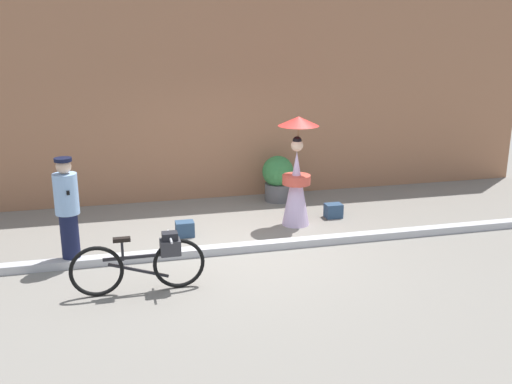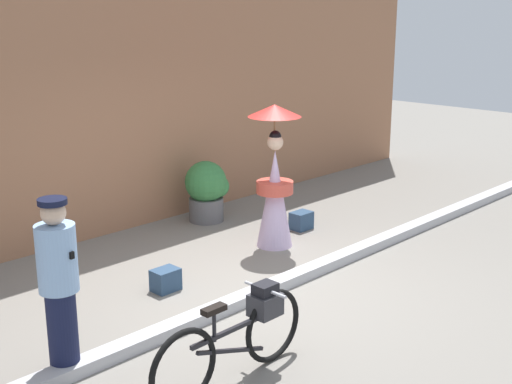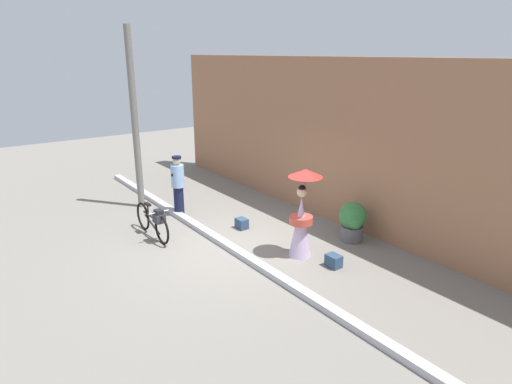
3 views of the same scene
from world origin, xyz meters
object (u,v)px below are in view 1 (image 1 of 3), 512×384
person_officer (67,209)px  backpack_on_pavement (185,229)px  person_with_parasol (297,174)px  bicycle_near_officer (146,261)px  backpack_spare (334,210)px  potted_plant_by_door (279,177)px

person_officer → backpack_on_pavement: (1.75, 0.79, -0.71)m
person_officer → person_with_parasol: (3.73, 0.95, 0.06)m
bicycle_near_officer → backpack_on_pavement: bicycle_near_officer is taller
person_officer → backpack_spare: bearing=14.2°
potted_plant_by_door → backpack_on_pavement: size_ratio=3.04×
backpack_spare → potted_plant_by_door: bearing=117.6°
person_officer → backpack_on_pavement: 2.05m
person_officer → backpack_on_pavement: size_ratio=5.31×
backpack_on_pavement → backpack_spare: bearing=7.1°
backpack_on_pavement → backpack_spare: size_ratio=0.99×
person_with_parasol → backpack_on_pavement: bearing=-175.4°
person_with_parasol → backpack_on_pavement: person_with_parasol is taller
potted_plant_by_door → person_with_parasol: bearing=-94.2°
potted_plant_by_door → backpack_spare: bearing=-62.4°
backpack_spare → backpack_on_pavement: bearing=-172.9°
person_with_parasol → backpack_spare: person_with_parasol is taller
bicycle_near_officer → person_with_parasol: 3.48m
person_with_parasol → backpack_spare: bearing=13.3°
bicycle_near_officer → backpack_on_pavement: bearing=69.1°
backpack_on_pavement → person_officer: bearing=-155.6°
person_with_parasol → potted_plant_by_door: (0.11, 1.47, -0.42)m
person_officer → backpack_on_pavement: person_officer is taller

